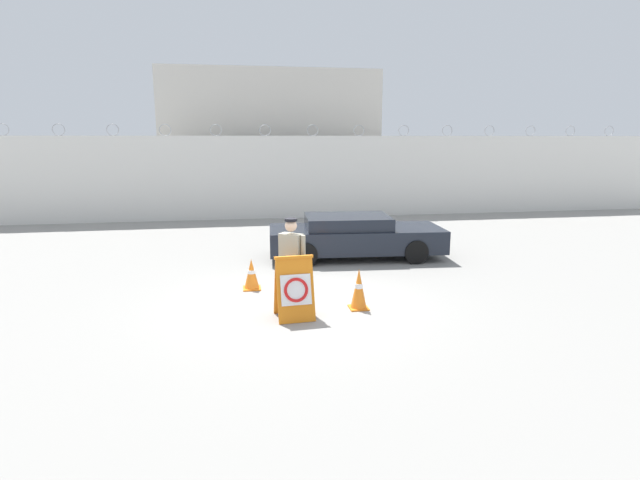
% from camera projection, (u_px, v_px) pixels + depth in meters
% --- Properties ---
extents(ground_plane, '(90.00, 90.00, 0.00)m').
position_uv_depth(ground_plane, '(301.00, 303.00, 10.16)').
color(ground_plane, gray).
extents(perimeter_wall, '(36.00, 0.30, 3.84)m').
position_uv_depth(perimeter_wall, '(266.00, 177.00, 20.59)').
color(perimeter_wall, silver).
rests_on(perimeter_wall, ground_plane).
extents(building_block, '(9.94, 6.54, 6.33)m').
position_uv_depth(building_block, '(268.00, 141.00, 25.28)').
color(building_block, beige).
rests_on(building_block, ground_plane).
extents(barricade_sign, '(0.73, 0.70, 1.19)m').
position_uv_depth(barricade_sign, '(294.00, 288.00, 9.20)').
color(barricade_sign, orange).
rests_on(barricade_sign, ground_plane).
extents(security_guard, '(0.54, 0.64, 1.80)m').
position_uv_depth(security_guard, '(291.00, 259.00, 9.61)').
color(security_guard, black).
rests_on(security_guard, ground_plane).
extents(traffic_cone_near, '(0.37, 0.37, 0.81)m').
position_uv_depth(traffic_cone_near, '(359.00, 289.00, 9.76)').
color(traffic_cone_near, orange).
rests_on(traffic_cone_near, ground_plane).
extents(traffic_cone_mid, '(0.39, 0.39, 0.68)m').
position_uv_depth(traffic_cone_mid, '(252.00, 274.00, 11.05)').
color(traffic_cone_mid, orange).
rests_on(traffic_cone_mid, ground_plane).
extents(parked_car_rear_sedan, '(4.89, 2.19, 1.19)m').
position_uv_depth(parked_car_rear_sedan, '(354.00, 236.00, 13.92)').
color(parked_car_rear_sedan, black).
rests_on(parked_car_rear_sedan, ground_plane).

